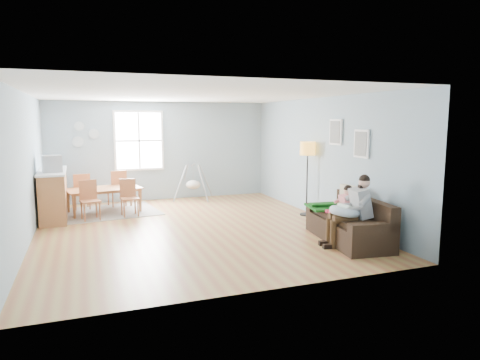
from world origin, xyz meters
name	(u,v)px	position (x,y,z in m)	size (l,w,h in m)	color
room	(190,109)	(0.00, 0.00, 2.42)	(8.40, 9.40, 3.90)	#A3603A
window	(139,141)	(-0.60, 3.46, 1.65)	(1.32, 0.08, 1.62)	white
pictures	(348,138)	(2.97, -1.05, 1.85)	(0.05, 1.34, 0.74)	white
wall_plates	(84,135)	(-2.00, 3.47, 1.83)	(0.67, 0.02, 0.66)	#A5BFC6
sofa	(351,226)	(2.51, -1.91, 0.28)	(1.10, 2.07, 0.80)	black
green_throw	(332,207)	(2.52, -1.24, 0.51)	(0.91, 0.73, 0.04)	#135614
beige_pillow	(349,197)	(2.78, -1.42, 0.72)	(0.13, 0.46, 0.46)	tan
father	(352,208)	(2.34, -2.17, 0.68)	(0.91, 0.49, 1.26)	gray
nursing_pillow	(345,211)	(2.20, -2.15, 0.62)	(0.53, 0.53, 0.14)	silver
infant	(344,207)	(2.20, -2.12, 0.69)	(0.15, 0.35, 0.13)	white
toddler	(343,203)	(2.46, -1.71, 0.68)	(0.52, 0.28, 0.81)	silver
floor_lamp	(308,155)	(2.80, 0.28, 1.41)	(0.34, 0.34, 1.71)	black
storage_cube	(352,223)	(2.69, -1.68, 0.27)	(0.52, 0.46, 0.55)	silver
rug	(105,212)	(-1.60, 2.19, 0.01)	(2.40, 1.82, 0.01)	gray
dining_table	(105,200)	(-1.60, 2.19, 0.30)	(1.68, 0.94, 0.59)	#915B2F
chair_sw	(89,198)	(-1.95, 1.54, 0.50)	(0.47, 0.47, 0.88)	#9E5E36
chair_se	(129,195)	(-1.09, 1.66, 0.48)	(0.42, 0.42, 0.85)	#9E5E36
chair_nw	(82,189)	(-2.11, 2.71, 0.51)	(0.46, 0.46, 0.90)	#9E5E36
chair_ne	(118,186)	(-1.24, 2.83, 0.53)	(0.52, 0.52, 0.94)	#9E5E36
counter	(54,194)	(-2.70, 1.97, 0.55)	(0.61, 1.96, 1.09)	#915B2F
monitor	(52,164)	(-2.68, 1.60, 1.27)	(0.44, 0.42, 0.36)	#A0A1A5
baby_swing	(193,184)	(0.80, 3.10, 0.44)	(1.27, 1.28, 0.99)	#A0A1A5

